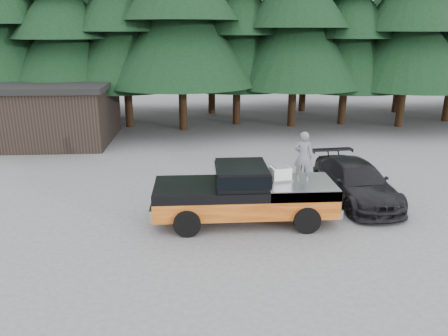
{
  "coord_description": "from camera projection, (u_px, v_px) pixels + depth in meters",
  "views": [
    {
      "loc": [
        -0.16,
        -12.72,
        6.05
      ],
      "look_at": [
        0.65,
        0.0,
        1.99
      ],
      "focal_mm": 35.0,
      "sensor_mm": 36.0,
      "label": 1
    }
  ],
  "objects": [
    {
      "name": "pickup_truck",
      "position": [
        244.0,
        202.0,
        14.24
      ],
      "size": [
        6.0,
        2.04,
        1.33
      ],
      "primitive_type": null,
      "color": "orange",
      "rests_on": "ground"
    },
    {
      "name": "parked_car",
      "position": [
        356.0,
        182.0,
        16.01
      ],
      "size": [
        2.42,
        5.03,
        1.41
      ],
      "primitive_type": "imported",
      "rotation": [
        0.0,
        0.0,
        0.09
      ],
      "color": "black",
      "rests_on": "ground"
    },
    {
      "name": "ground",
      "position": [
        204.0,
        228.0,
        13.94
      ],
      "size": [
        120.0,
        120.0,
        0.0
      ],
      "primitive_type": "plane",
      "color": "#4E4E50",
      "rests_on": "ground"
    },
    {
      "name": "utility_building",
      "position": [
        38.0,
        112.0,
        24.3
      ],
      "size": [
        8.4,
        6.4,
        3.3
      ],
      "color": "black",
      "rests_on": "ground"
    },
    {
      "name": "truck_cab",
      "position": [
        241.0,
        174.0,
        13.94
      ],
      "size": [
        1.66,
        1.9,
        0.59
      ],
      "primitive_type": "cube",
      "color": "black",
      "rests_on": "pickup_truck"
    },
    {
      "name": "air_compressor",
      "position": [
        280.0,
        174.0,
        14.25
      ],
      "size": [
        0.69,
        0.61,
        0.42
      ],
      "primitive_type": "cube",
      "rotation": [
        0.0,
        0.0,
        0.18
      ],
      "color": "silver",
      "rests_on": "pickup_truck"
    },
    {
      "name": "treeline",
      "position": [
        203.0,
        2.0,
        27.97
      ],
      "size": [
        60.15,
        16.05,
        17.5
      ],
      "color": "black",
      "rests_on": "ground"
    },
    {
      "name": "man_on_bed",
      "position": [
        303.0,
        157.0,
        13.98
      ],
      "size": [
        0.69,
        0.56,
        1.65
      ],
      "primitive_type": "imported",
      "rotation": [
        0.0,
        0.0,
        2.84
      ],
      "color": "#57585E",
      "rests_on": "pickup_truck"
    }
  ]
}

